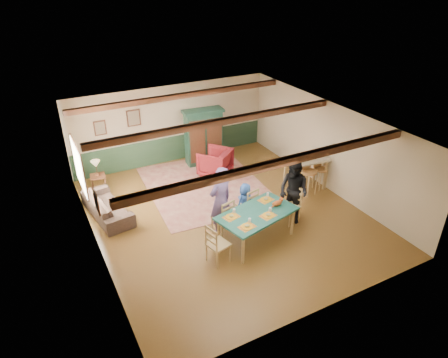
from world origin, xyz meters
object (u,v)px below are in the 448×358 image
dining_chair_far_left (223,216)px  table_lamp (96,168)px  counter_table (305,174)px  dining_chair_end_right (290,205)px  sofa (107,206)px  end_table (99,183)px  bar_stool_right (321,173)px  dining_table (256,226)px  person_man (220,201)px  bar_stool_left (309,176)px  armchair (215,162)px  dining_chair_end_left (218,243)px  person_child (245,202)px  dining_chair_far_right (247,204)px  cat (277,203)px  armoire (204,137)px  person_woman (293,192)px

dining_chair_far_left → table_lamp: (-2.36, 3.69, 0.28)m
counter_table → dining_chair_end_right: bearing=-140.0°
sofa → end_table: (0.09, 1.46, -0.03)m
dining_chair_end_right → bar_stool_right: bar_stool_right is taller
dining_table → person_man: (-0.62, 0.75, 0.53)m
person_man → bar_stool_left: 3.30m
dining_chair_end_right → armchair: dining_chair_end_right is taller
dining_chair_end_left → table_lamp: bearing=7.4°
end_table → bar_stool_right: bar_stool_right is taller
counter_table → bar_stool_left: (-0.09, -0.31, 0.08)m
end_table → dining_table: bearing=-55.7°
bar_stool_right → end_table: bearing=145.9°
person_child → counter_table: size_ratio=0.88×
dining_chair_far_right → person_child: size_ratio=0.95×
dining_chair_far_right → cat: size_ratio=2.64×
person_man → end_table: (-2.34, 3.60, -0.67)m
armoire → bar_stool_right: 4.14m
person_child → bar_stool_left: bar_stool_left is taller
dining_chair_end_right → person_man: (-1.84, 0.46, 0.42)m
person_woman → dining_chair_far_right: bearing=-130.3°
dining_chair_far_left → dining_chair_end_left: size_ratio=1.00×
dining_table → armoire: 4.78m
dining_chair_far_left → bar_stool_left: size_ratio=0.86×
person_man → bar_stool_left: bearing=175.3°
dining_chair_far_left → armchair: dining_chair_far_left is taller
dining_chair_far_left → person_woman: 2.00m
person_man → cat: size_ratio=4.79×
dining_chair_far_left → dining_chair_far_right: same height
end_table → person_woman: bearing=-43.2°
person_woman → table_lamp: bearing=-146.5°
dining_chair_end_left → bar_stool_right: size_ratio=0.98×
cat → table_lamp: table_lamp is taller
dining_chair_far_left → cat: dining_chair_far_left is taller
dining_chair_end_left → table_lamp: table_lamp is taller
armoire → table_lamp: 3.74m
dining_chair_far_right → armoire: 3.88m
dining_chair_end_right → person_child: bearing=-136.8°
cat → armchair: bearing=75.2°
armoire → end_table: 3.80m
dining_chair_end_left → armoire: (1.97, 4.97, 0.45)m
armchair → bar_stool_right: size_ratio=0.91×
dining_chair_end_left → dining_chair_far_right: bearing=-65.1°
dining_chair_far_left → person_child: 0.88m
dining_table → dining_chair_end_left: 1.26m
cat → counter_table: bearing=22.4°
table_lamp → person_child: bearing=-46.8°
dining_table → dining_chair_far_left: dining_chair_far_left is taller
person_woman → sofa: 5.13m
armchair → dining_table: bearing=41.3°
bar_stool_right → armchair: bearing=128.1°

